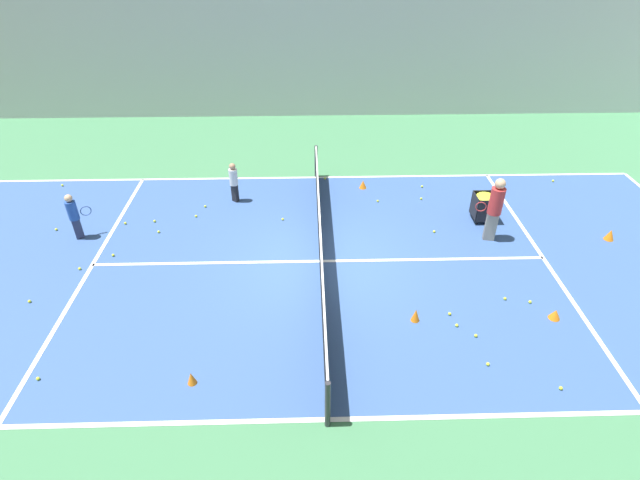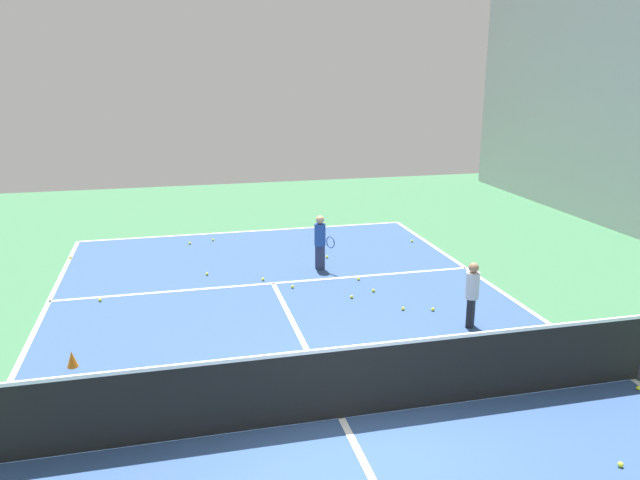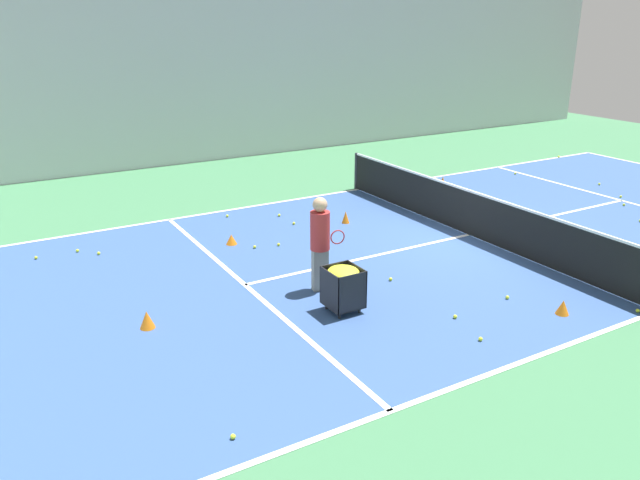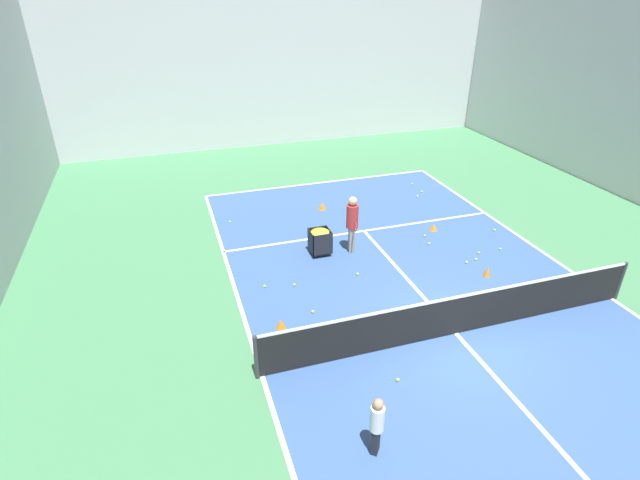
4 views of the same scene
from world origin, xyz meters
TOP-DOWN VIEW (x-y plane):
  - ground_plane at (0.00, 0.00)m, footprint 36.66×36.66m
  - court_playing_area at (0.00, 0.00)m, footprint 9.42×20.85m
  - line_baseline_near at (0.00, -10.42)m, footprint 9.42×0.10m
  - line_sideline_left at (-4.71, 0.00)m, footprint 0.10×20.85m
  - line_service_near at (0.00, -5.73)m, footprint 9.42×0.10m
  - line_centre_service at (0.00, 0.00)m, footprint 0.10×11.47m
  - tennis_net at (0.00, 0.00)m, footprint 9.72×0.10m
  - player_near_baseline at (-1.27, -6.48)m, footprint 0.45×0.56m
  - child_midcourt at (-3.19, -2.49)m, footprint 0.35×0.35m
  - training_cone_0 at (3.83, -2.52)m, footprint 0.18×0.18m
  - tennis_ball_0 at (-1.45, -4.42)m, footprint 0.07×0.07m
  - tennis_ball_1 at (3.67, -5.47)m, footprint 0.07×0.07m
  - tennis_ball_2 at (-2.82, -3.36)m, footprint 0.07×0.07m
  - tennis_ball_4 at (-2.01, -4.67)m, footprint 0.07×0.07m
  - tennis_ball_6 at (-3.01, 1.84)m, footprint 0.07×0.07m
  - tennis_ball_8 at (4.69, -8.77)m, footprint 0.07×0.07m
  - tennis_ball_11 at (-1.92, -5.48)m, footprint 0.07×0.07m
  - tennis_ball_12 at (-4.31, -8.19)m, footprint 0.07×0.07m
  - tennis_ball_14 at (-0.36, -5.32)m, footprint 0.07×0.07m
  - tennis_ball_15 at (0.19, -5.97)m, footprint 0.07×0.07m
  - tennis_ball_16 at (-2.02, -1.02)m, footprint 0.07×0.07m
  - tennis_ball_18 at (1.05, -9.61)m, footprint 0.07×0.07m
  - tennis_ball_19 at (-2.44, -10.76)m, footprint 0.07×0.07m
  - tennis_ball_21 at (-4.56, 0.29)m, footprint 0.07×0.07m
  - tennis_ball_22 at (-2.26, -3.54)m, footprint 0.07×0.07m
  - tennis_ball_24 at (-1.64, -7.30)m, footprint 0.07×0.07m
  - tennis_ball_27 at (1.69, -9.43)m, footprint 0.07×0.07m
  - tennis_ball_30 at (1.41, -6.66)m, footprint 0.07×0.07m

SIDE VIEW (x-z plane):
  - ground_plane at x=0.00m, z-range 0.00..0.00m
  - court_playing_area at x=0.00m, z-range 0.00..0.00m
  - line_baseline_near at x=0.00m, z-range 0.00..0.01m
  - line_sideline_left at x=-4.71m, z-range 0.00..0.01m
  - line_service_near at x=0.00m, z-range 0.00..0.01m
  - line_centre_service at x=0.00m, z-range 0.00..0.01m
  - tennis_ball_0 at x=-1.45m, z-range 0.00..0.07m
  - tennis_ball_1 at x=3.67m, z-range 0.00..0.07m
  - tennis_ball_2 at x=-2.82m, z-range 0.00..0.07m
  - tennis_ball_4 at x=-2.01m, z-range 0.00..0.07m
  - tennis_ball_6 at x=-3.01m, z-range 0.00..0.07m
  - tennis_ball_8 at x=4.69m, z-range 0.00..0.07m
  - tennis_ball_11 at x=-1.92m, z-range 0.00..0.07m
  - tennis_ball_12 at x=-4.31m, z-range 0.00..0.07m
  - tennis_ball_14 at x=-0.36m, z-range 0.00..0.07m
  - tennis_ball_15 at x=0.19m, z-range 0.00..0.07m
  - tennis_ball_16 at x=-2.02m, z-range 0.00..0.07m
  - tennis_ball_18 at x=1.05m, z-range 0.00..0.07m
  - tennis_ball_19 at x=-2.44m, z-range 0.00..0.07m
  - tennis_ball_21 at x=-4.56m, z-range 0.00..0.07m
  - tennis_ball_22 at x=-2.26m, z-range 0.00..0.07m
  - tennis_ball_24 at x=-1.64m, z-range 0.00..0.07m
  - tennis_ball_27 at x=1.69m, z-range 0.00..0.07m
  - tennis_ball_30 at x=1.41m, z-range 0.00..0.07m
  - training_cone_0 at x=3.83m, z-range 0.00..0.27m
  - tennis_net at x=0.00m, z-range 0.02..1.11m
  - child_midcourt at x=-3.19m, z-range 0.09..1.35m
  - player_near_baseline at x=-1.27m, z-range 0.10..1.42m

